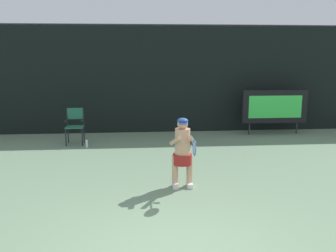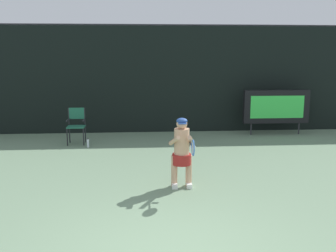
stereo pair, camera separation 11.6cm
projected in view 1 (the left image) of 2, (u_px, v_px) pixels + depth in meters
The scene contains 6 objects.
backdrop_screen at pixel (149, 80), 13.09m from camera, with size 18.00×0.12×3.66m.
scoreboard at pixel (274, 106), 12.85m from camera, with size 2.20×0.21×1.50m.
umpire_chair at pixel (75, 124), 11.55m from camera, with size 0.52×0.44×1.08m.
water_bottle at pixel (87, 143), 11.19m from camera, with size 0.07×0.07×0.27m.
tennis_player at pixel (183, 150), 7.83m from camera, with size 0.54×0.62×1.45m.
tennis_racket at pixel (194, 147), 7.20m from camera, with size 0.03×0.60×0.31m.
Camera 1 is at (-0.46, -4.66, 2.76)m, focal length 41.11 mm.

